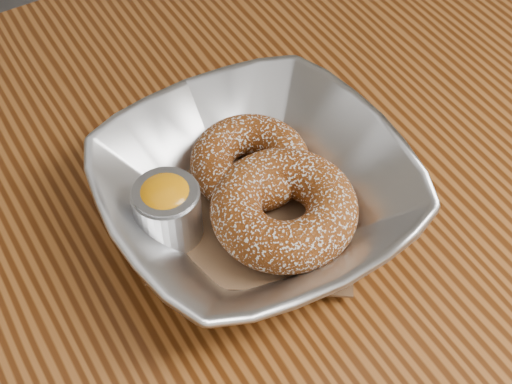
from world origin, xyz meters
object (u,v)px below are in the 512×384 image
serving_bowl (256,194)px  ramekin (167,209)px  donut_front (284,209)px  donut_back (250,162)px

serving_bowl → ramekin: size_ratio=4.31×
serving_bowl → donut_front: 0.03m
donut_front → serving_bowl: bearing=112.7°
donut_back → donut_front: donut_front is taller
serving_bowl → ramekin: 0.07m
serving_bowl → donut_back: size_ratio=2.45×
ramekin → donut_back: bearing=11.6°
donut_front → ramekin: ramekin is taller
donut_front → ramekin: bearing=153.0°
donut_front → donut_back: bearing=86.6°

